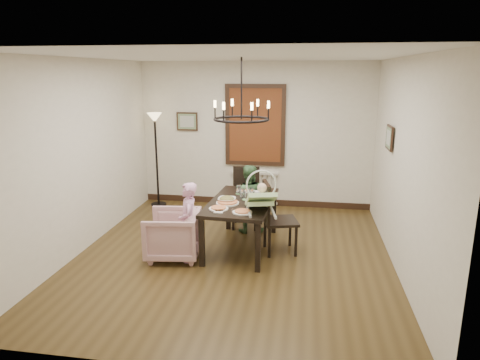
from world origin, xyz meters
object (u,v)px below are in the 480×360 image
(elderly_woman, at_px, (189,229))
(drinking_glass, at_px, (242,193))
(chair_right, at_px, (281,217))
(baby_bouncer, at_px, (261,198))
(floor_lamp, at_px, (157,161))
(seated_man, at_px, (248,204))
(chair_far, at_px, (245,198))
(dining_table, at_px, (241,206))
(armchair, at_px, (173,235))

(elderly_woman, relative_size, drinking_glass, 6.26)
(chair_right, bearing_deg, baby_bouncer, 134.51)
(elderly_woman, xyz_separation_m, floor_lamp, (-1.31, 2.40, 0.43))
(drinking_glass, bearing_deg, chair_right, -16.48)
(chair_right, xyz_separation_m, seated_man, (-0.59, 0.74, -0.07))
(chair_far, distance_m, seated_man, 0.23)
(dining_table, height_order, floor_lamp, floor_lamp)
(elderly_woman, bearing_deg, chair_far, 142.41)
(dining_table, xyz_separation_m, chair_far, (-0.07, 0.91, -0.15))
(floor_lamp, bearing_deg, drinking_glass, -41.22)
(baby_bouncer, height_order, floor_lamp, floor_lamp)
(dining_table, distance_m, floor_lamp, 2.72)
(armchair, distance_m, baby_bouncer, 1.39)
(chair_far, height_order, elderly_woman, chair_far)
(baby_bouncer, relative_size, drinking_glass, 4.06)
(elderly_woman, distance_m, drinking_glass, 1.01)
(drinking_glass, xyz_separation_m, floor_lamp, (-1.97, 1.72, 0.08))
(elderly_woman, bearing_deg, drinking_glass, 120.05)
(dining_table, xyz_separation_m, seated_man, (0.00, 0.69, -0.19))
(chair_right, bearing_deg, elderly_woman, 96.63)
(chair_right, bearing_deg, seated_man, 23.31)
(chair_right, relative_size, baby_bouncer, 1.77)
(dining_table, bearing_deg, floor_lamp, 140.42)
(seated_man, height_order, baby_bouncer, baby_bouncer)
(seated_man, height_order, drinking_glass, seated_man)
(chair_right, distance_m, floor_lamp, 3.21)
(seated_man, relative_size, baby_bouncer, 1.55)
(armchair, bearing_deg, chair_far, 141.57)
(drinking_glass, bearing_deg, elderly_woman, -134.44)
(baby_bouncer, xyz_separation_m, drinking_glass, (-0.34, 0.60, -0.12))
(baby_bouncer, relative_size, floor_lamp, 0.34)
(armchair, distance_m, seated_man, 1.50)
(elderly_woman, distance_m, seated_man, 1.41)
(chair_far, bearing_deg, drinking_glass, -88.49)
(dining_table, xyz_separation_m, baby_bouncer, (0.34, -0.48, 0.28))
(armchair, height_order, drinking_glass, drinking_glass)
(elderly_woman, bearing_deg, dining_table, 113.99)
(chair_far, distance_m, armchair, 1.63)
(elderly_woman, height_order, drinking_glass, elderly_woman)
(chair_right, bearing_deg, floor_lamp, 38.35)
(armchair, relative_size, elderly_woman, 0.80)
(chair_far, distance_m, drinking_glass, 0.84)
(seated_man, bearing_deg, dining_table, 81.75)
(dining_table, height_order, chair_far, chair_far)
(seated_man, height_order, floor_lamp, floor_lamp)
(dining_table, distance_m, armchair, 1.08)
(elderly_woman, bearing_deg, chair_right, 96.19)
(chair_far, distance_m, elderly_woman, 1.57)
(elderly_woman, height_order, floor_lamp, floor_lamp)
(elderly_woman, bearing_deg, floor_lamp, -166.91)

